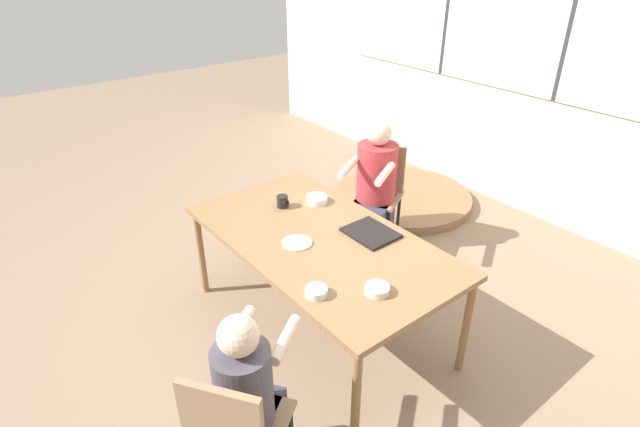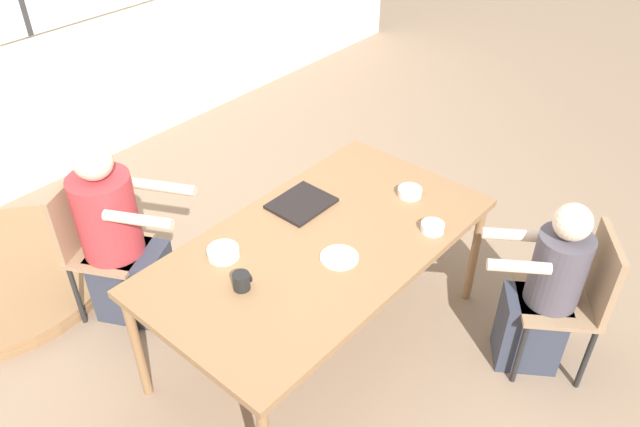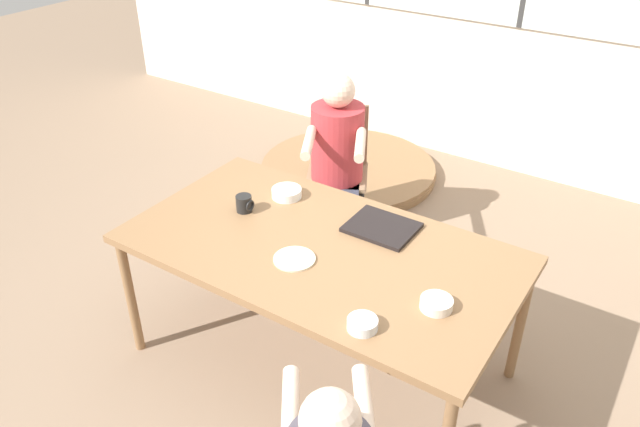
{
  "view_description": "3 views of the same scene",
  "coord_description": "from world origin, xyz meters",
  "views": [
    {
      "loc": [
        2.17,
        -1.72,
        2.47
      ],
      "look_at": [
        0.0,
        0.0,
        0.93
      ],
      "focal_mm": 28.0,
      "sensor_mm": 36.0,
      "label": 1
    },
    {
      "loc": [
        -1.87,
        -1.63,
        2.79
      ],
      "look_at": [
        0.0,
        0.0,
        0.93
      ],
      "focal_mm": 35.0,
      "sensor_mm": 36.0,
      "label": 2
    },
    {
      "loc": [
        1.34,
        -2.03,
        2.44
      ],
      "look_at": [
        0.0,
        0.0,
        0.93
      ],
      "focal_mm": 35.0,
      "sensor_mm": 36.0,
      "label": 3
    }
  ],
  "objects": [
    {
      "name": "chair_for_woman_green_shirt",
      "position": [
        0.77,
        -1.1,
        0.53
      ],
      "size": [
        0.56,
        0.56,
        0.89
      ],
      "rotation": [
        0.0,
        0.0,
        0.61
      ],
      "color": "#937556",
      "rests_on": "ground_plane"
    },
    {
      "name": "food_tray_dark",
      "position": [
        0.17,
        0.29,
        0.76
      ],
      "size": [
        0.33,
        0.27,
        0.02
      ],
      "color": "black",
      "rests_on": "dining_table"
    },
    {
      "name": "coffee_mug",
      "position": [
        -0.5,
        0.05,
        0.79
      ],
      "size": [
        0.09,
        0.08,
        0.09
      ],
      "color": "black",
      "rests_on": "dining_table"
    },
    {
      "name": "chair_for_man_blue_shirt",
      "position": [
        -0.63,
        1.18,
        0.53
      ],
      "size": [
        0.54,
        0.54,
        0.89
      ],
      "rotation": [
        0.0,
        0.0,
        -2.65
      ],
      "color": "#937556",
      "rests_on": "ground_plane"
    },
    {
      "name": "plate_tortillas",
      "position": [
        -0.04,
        -0.16,
        0.76
      ],
      "size": [
        0.19,
        0.19,
        0.01
      ],
      "color": "beige",
      "rests_on": "dining_table"
    },
    {
      "name": "bowl_white_shallow",
      "position": [
        -0.4,
        0.29,
        0.77
      ],
      "size": [
        0.16,
        0.16,
        0.05
      ],
      "color": "white",
      "rests_on": "dining_table"
    },
    {
      "name": "bowl_fruit",
      "position": [
        0.65,
        -0.11,
        0.77
      ],
      "size": [
        0.14,
        0.14,
        0.04
      ],
      "color": "silver",
      "rests_on": "dining_table"
    },
    {
      "name": "person_man_blue_shirt",
      "position": [
        -0.55,
        1.04,
        0.52
      ],
      "size": [
        0.59,
        0.7,
        1.17
      ],
      "rotation": [
        0.0,
        0.0,
        -2.65
      ],
      "color": "#333847",
      "rests_on": "ground_plane"
    },
    {
      "name": "folded_table_stack",
      "position": [
        -0.97,
        1.89,
        0.04
      ],
      "size": [
        1.44,
        1.44,
        0.09
      ],
      "color": "olive",
      "rests_on": "ground_plane"
    },
    {
      "name": "person_woman_green_shirt",
      "position": [
        0.67,
        -0.97,
        0.49
      ],
      "size": [
        0.51,
        0.56,
        1.07
      ],
      "rotation": [
        0.0,
        0.0,
        0.61
      ],
      "color": "#333847",
      "rests_on": "ground_plane"
    },
    {
      "name": "dining_table",
      "position": [
        0.0,
        0.0,
        0.7
      ],
      "size": [
        1.86,
        1.02,
        0.75
      ],
      "color": "olive",
      "rests_on": "ground_plane"
    },
    {
      "name": "bowl_cereal",
      "position": [
        0.46,
        -0.39,
        0.77
      ],
      "size": [
        0.12,
        0.12,
        0.05
      ],
      "color": "silver",
      "rests_on": "dining_table"
    },
    {
      "name": "ground_plane",
      "position": [
        0.0,
        0.0,
        0.0
      ],
      "size": [
        16.0,
        16.0,
        0.0
      ],
      "primitive_type": "plane",
      "color": "#8C725B"
    }
  ]
}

